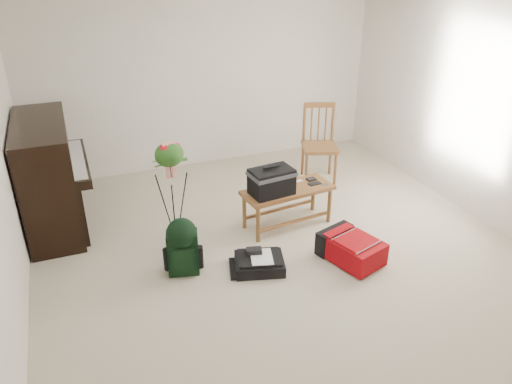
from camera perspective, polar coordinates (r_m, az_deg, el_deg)
name	(u,v)px	position (r m, az deg, el deg)	size (l,w,h in m)	color
floor	(284,257)	(5.31, 3.25, -7.42)	(5.00, 5.50, 0.01)	beige
ceiling	(292,6)	(4.42, 4.13, 20.46)	(5.00, 5.50, 0.01)	white
wall_back	(206,79)	(7.19, -5.78, 12.73)	(5.00, 0.04, 2.50)	silver
wall_right	(493,116)	(6.16, 25.49, 7.85)	(0.04, 5.50, 2.50)	silver
piano	(50,178)	(6.07, -22.51, 1.51)	(0.71, 1.50, 1.25)	black
bench	(276,183)	(5.54, 2.30, 0.98)	(1.09, 0.53, 0.81)	brown
dining_chair	(318,145)	(6.83, 7.14, 5.39)	(0.58, 0.58, 1.05)	brown
red_suitcase	(349,246)	(5.30, 10.58, -6.11)	(0.59, 0.74, 0.27)	#AF0713
black_duffel	(259,263)	(5.09, 0.38, -8.06)	(0.57, 0.51, 0.20)	black
green_backpack	(182,244)	(4.95, -8.41, -5.89)	(0.34, 0.31, 0.60)	black
flower_stand	(173,195)	(5.32, -9.51, -0.29)	(0.48, 0.48, 1.22)	black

